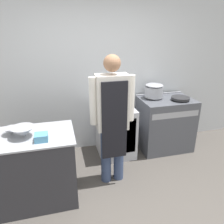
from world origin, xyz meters
name	(u,v)px	position (x,y,z in m)	size (l,w,h in m)	color
wall_back	(96,73)	(0.00, 1.89, 1.35)	(8.00, 0.05, 2.70)	silver
prep_counter	(32,169)	(-1.05, 0.73, 0.45)	(1.07, 0.68, 0.90)	#2D2D33
stove	(165,124)	(1.14, 1.50, 0.46)	(0.89, 0.64, 0.94)	#4C4F56
fridge_unit	(115,131)	(0.24, 1.53, 0.42)	(0.58, 0.64, 0.84)	silver
person_cook	(113,115)	(0.00, 0.85, 1.00)	(0.59, 0.24, 1.77)	#38476B
mixing_bowl	(23,132)	(-1.07, 0.71, 0.96)	(0.27, 0.27, 0.12)	#9EA0A8
small_bowl	(11,131)	(-1.21, 0.81, 0.94)	(0.17, 0.17, 0.09)	#9EA0A8
plastic_tub	(41,137)	(-0.87, 0.57, 0.94)	(0.14, 0.14, 0.08)	teal
stock_pot	(154,90)	(0.93, 1.61, 1.06)	(0.31, 0.31, 0.23)	#9EA0A8
saute_pan	(180,98)	(1.31, 1.39, 0.96)	(0.30, 0.30, 0.04)	#262628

